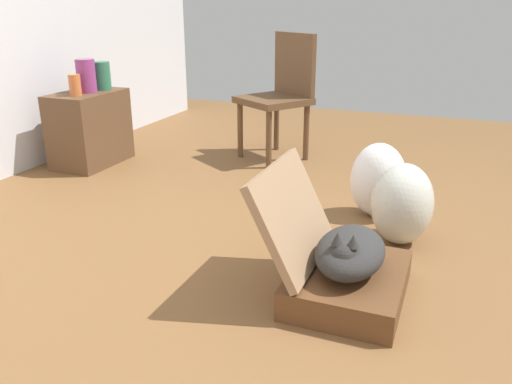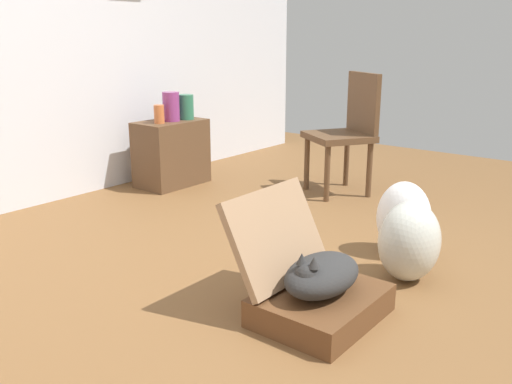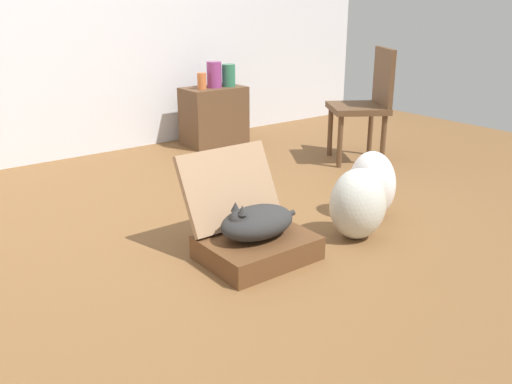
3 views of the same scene
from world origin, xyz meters
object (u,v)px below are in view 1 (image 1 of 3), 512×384
Objects in this scene: cat at (350,252)px; chair at (281,92)px; plastic_bag_clear at (378,180)px; vase_round at (86,76)px; vase_tall at (75,85)px; plastic_bag_white at (402,204)px; vase_short at (102,76)px; suitcase_base at (348,284)px; side_table at (90,129)px.

chair is (1.92, 0.97, 0.31)m from cat.
plastic_bag_clear is 1.37m from chair.
cat is 0.96m from plastic_bag_clear.
cat is at bearing -118.40° from vase_round.
plastic_bag_clear is at bearing -92.64° from vase_tall.
plastic_bag_white is 2.03× the size of vase_short.
vase_tall is at bearing -174.88° from vase_round.
chair is at bearing 40.76° from plastic_bag_white.
suitcase_base is 0.97m from plastic_bag_clear.
plastic_bag_white is at bearing -106.88° from vase_short.
vase_round reaches higher than cat.
vase_tall is (-0.15, -0.03, 0.35)m from side_table.
vase_round is at bearing 5.12° from vase_tall.
cat is 0.66m from plastic_bag_white.
chair is (0.86, -1.25, -0.10)m from vase_tall.
vase_tall reaches higher than suitcase_base.
chair reaches higher than vase_short.
vase_round is (0.00, -0.02, 0.40)m from side_table.
plastic_bag_clear is 2.25m from vase_round.
chair reaches higher than vase_tall.
side_table is at bearing -118.72° from chair.
chair reaches higher than plastic_bag_clear.
vase_short is (0.71, 2.34, 0.44)m from plastic_bag_white.
side_table is at bearing 61.95° from suitcase_base.
suitcase_base is 0.60× the size of chair.
vase_round is (1.21, 2.24, 0.45)m from cat.
suitcase_base is at bearing -177.42° from plastic_bag_clear.
plastic_bag_white is 2.85× the size of vase_tall.
suitcase_base is at bearing -118.05° from side_table.
plastic_bag_clear is 1.81× the size of vase_round.
cat is 0.53× the size of chair.
vase_tall reaches higher than cat.
side_table is (1.20, 2.26, 0.21)m from suitcase_base.
cat is at bearing -115.55° from vase_tall.
cat is 2.18m from chair.
plastic_bag_clear is 2.25m from vase_short.
plastic_bag_white is at bearing -11.48° from cat.
suitcase_base is 1.32× the size of plastic_bag_clear.
plastic_bag_white is (0.64, -0.13, 0.15)m from suitcase_base.
suitcase_base is at bearing -121.39° from vase_short.
plastic_bag_white is 0.97× the size of plastic_bag_clear.
vase_short is 0.15m from vase_round.
vase_round reaches higher than plastic_bag_clear.
suitcase_base is at bearing -3.18° from cat.
suitcase_base is 0.67m from plastic_bag_white.
vase_round reaches higher than suitcase_base.
vase_tall is (1.06, 2.22, 0.41)m from cat.
vase_tall is at bearing -167.41° from side_table.
plastic_bag_clear is at bearing -96.36° from side_table.
cat is at bearing -30.99° from chair.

